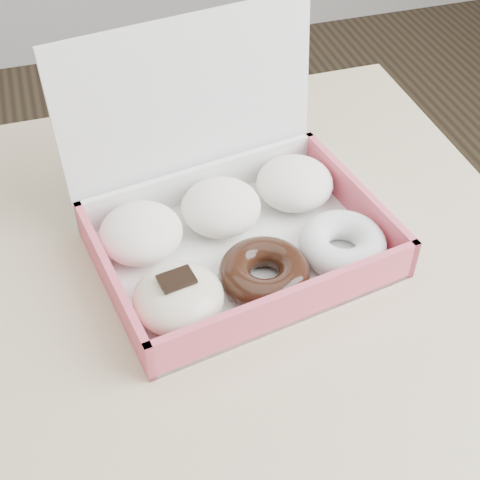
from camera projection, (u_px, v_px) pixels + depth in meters
name	position (u px, v px, depth m)	size (l,w,h in m)	color
table	(58.00, 358.00, 0.80)	(1.20, 0.80, 0.75)	tan
donut_box	(232.00, 224.00, 0.79)	(0.37, 0.33, 0.24)	white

